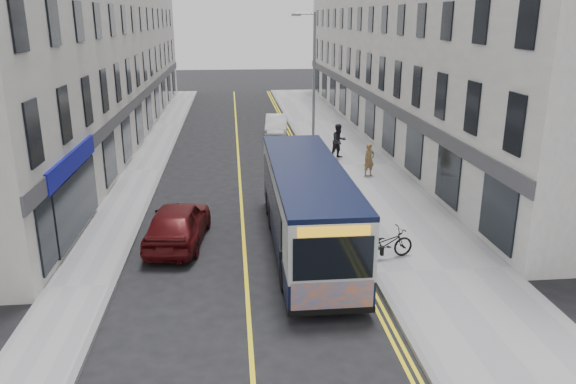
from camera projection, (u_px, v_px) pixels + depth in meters
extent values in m
plane|color=black|center=(245.00, 265.00, 18.40)|extent=(140.00, 140.00, 0.00)
cube|color=gray|center=(355.00, 165.00, 30.36)|extent=(4.50, 64.00, 0.12)
cube|color=gray|center=(143.00, 171.00, 29.29)|extent=(2.00, 64.00, 0.12)
cube|color=slate|center=(314.00, 166.00, 30.14)|extent=(0.18, 64.00, 0.13)
cube|color=slate|center=(163.00, 170.00, 29.38)|extent=(0.18, 64.00, 0.13)
cube|color=yellow|center=(239.00, 170.00, 29.78)|extent=(0.12, 64.00, 0.01)
cube|color=yellow|center=(305.00, 168.00, 30.12)|extent=(0.10, 64.00, 0.01)
cube|color=yellow|center=(309.00, 168.00, 30.14)|extent=(0.10, 64.00, 0.01)
cube|color=white|center=(407.00, 36.00, 37.46)|extent=(6.00, 46.00, 13.00)
cube|color=silver|center=(92.00, 37.00, 35.51)|extent=(6.00, 46.00, 13.00)
cylinder|color=gray|center=(314.00, 88.00, 30.88)|extent=(0.14, 0.14, 8.00)
cylinder|color=gray|center=(306.00, 14.00, 29.66)|extent=(1.00, 0.08, 0.08)
cube|color=gray|center=(296.00, 15.00, 29.63)|extent=(0.50, 0.18, 0.12)
cube|color=black|center=(307.00, 228.00, 19.51)|extent=(2.32, 10.21, 0.84)
cube|color=#B8BBBF|center=(307.00, 194.00, 19.13)|extent=(2.32, 10.21, 1.67)
cube|color=black|center=(307.00, 168.00, 18.86)|extent=(2.34, 10.21, 0.15)
cube|color=black|center=(271.00, 195.00, 19.60)|extent=(0.04, 7.98, 1.07)
cube|color=black|center=(338.00, 193.00, 19.83)|extent=(0.04, 7.98, 1.07)
cube|color=black|center=(333.00, 259.00, 14.29)|extent=(2.09, 0.04, 1.16)
cube|color=orange|center=(332.00, 298.00, 14.63)|extent=(2.18, 0.04, 0.88)
cube|color=gold|center=(334.00, 232.00, 14.06)|extent=(1.86, 0.04, 0.26)
cylinder|color=black|center=(285.00, 276.00, 16.58)|extent=(0.26, 0.93, 0.93)
cylinder|color=black|center=(355.00, 273.00, 16.78)|extent=(0.26, 0.93, 0.93)
cylinder|color=black|center=(272.00, 217.00, 21.43)|extent=(0.26, 0.93, 0.93)
cylinder|color=black|center=(326.00, 215.00, 21.63)|extent=(0.26, 0.93, 0.93)
cylinder|color=black|center=(269.00, 203.00, 23.01)|extent=(0.26, 0.93, 0.93)
cylinder|color=black|center=(320.00, 201.00, 23.21)|extent=(0.26, 0.93, 0.93)
imported|color=black|center=(386.00, 244.00, 18.48)|extent=(2.08, 1.13, 1.04)
imported|color=brown|center=(369.00, 160.00, 27.96)|extent=(0.70, 0.58, 1.65)
imported|color=black|center=(339.00, 141.00, 31.48)|extent=(1.16, 1.06, 1.93)
imported|color=silver|center=(276.00, 125.00, 38.34)|extent=(1.84, 4.19, 1.34)
imported|color=#4E0D0F|center=(178.00, 223.00, 19.93)|extent=(2.35, 4.77, 1.56)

